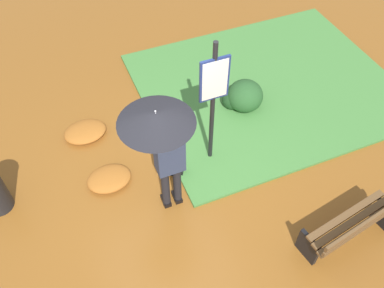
{
  "coord_description": "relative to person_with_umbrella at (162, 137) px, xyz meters",
  "views": [
    {
      "loc": [
        0.9,
        3.32,
        5.35
      ],
      "look_at": [
        -0.58,
        -0.27,
        0.85
      ],
      "focal_mm": 38.37,
      "sensor_mm": 36.0,
      "label": 1
    }
  ],
  "objects": [
    {
      "name": "info_sign_post",
      "position": [
        -0.98,
        -0.6,
        -0.11
      ],
      "size": [
        0.44,
        0.07,
        2.3
      ],
      "color": "black",
      "rests_on": "ground_plane"
    },
    {
      "name": "park_bench",
      "position": [
        -2.13,
        1.54,
        -1.15
      ],
      "size": [
        1.4,
        0.59,
        0.75
      ],
      "color": "black",
      "rests_on": "ground_plane"
    },
    {
      "name": "person_with_umbrella",
      "position": [
        0.0,
        0.0,
        0.0
      ],
      "size": [
        0.96,
        0.96,
        2.04
      ],
      "color": "black",
      "rests_on": "ground_plane"
    },
    {
      "name": "handbag",
      "position": [
        -0.31,
        -0.53,
        -1.42
      ],
      "size": [
        0.33,
        0.28,
        0.37
      ],
      "color": "black",
      "rests_on": "ground_plane"
    },
    {
      "name": "ground_plane",
      "position": [
        0.05,
        -0.04,
        -1.55
      ],
      "size": [
        18.0,
        18.0,
        0.0
      ],
      "primitive_type": "plane",
      "color": "brown"
    },
    {
      "name": "leaf_pile_by_bench",
      "position": [
        0.71,
        -0.76,
        -1.47
      ],
      "size": [
        0.7,
        0.56,
        0.15
      ],
      "color": "#A86023",
      "rests_on": "ground_plane"
    },
    {
      "name": "leaf_pile_near_person",
      "position": [
        0.83,
        -1.9,
        -1.47
      ],
      "size": [
        0.73,
        0.58,
        0.16
      ],
      "color": "#A86023",
      "rests_on": "ground_plane"
    },
    {
      "name": "shrub_cluster",
      "position": [
        -2.0,
        -1.47,
        -1.28
      ],
      "size": [
        0.72,
        0.65,
        0.59
      ],
      "color": "#285628",
      "rests_on": "ground_plane"
    },
    {
      "name": "grass_verge",
      "position": [
        -2.74,
        -1.78,
        -1.53
      ],
      "size": [
        4.8,
        4.0,
        0.05
      ],
      "color": "#47843D",
      "rests_on": "ground_plane"
    }
  ]
}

